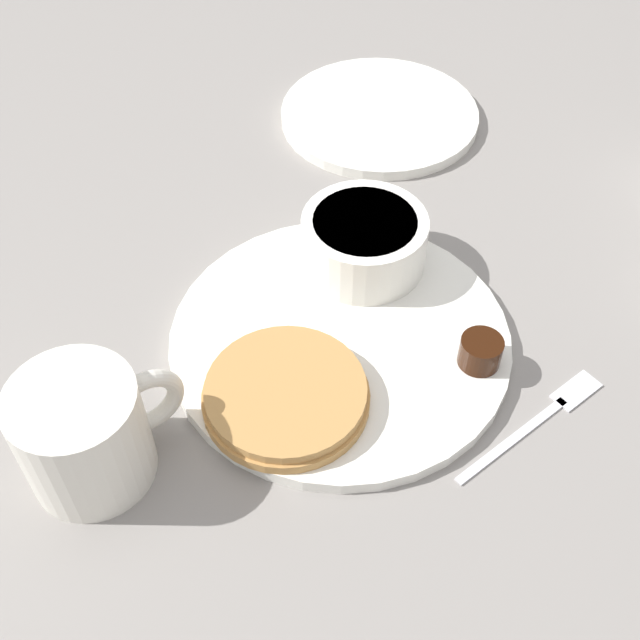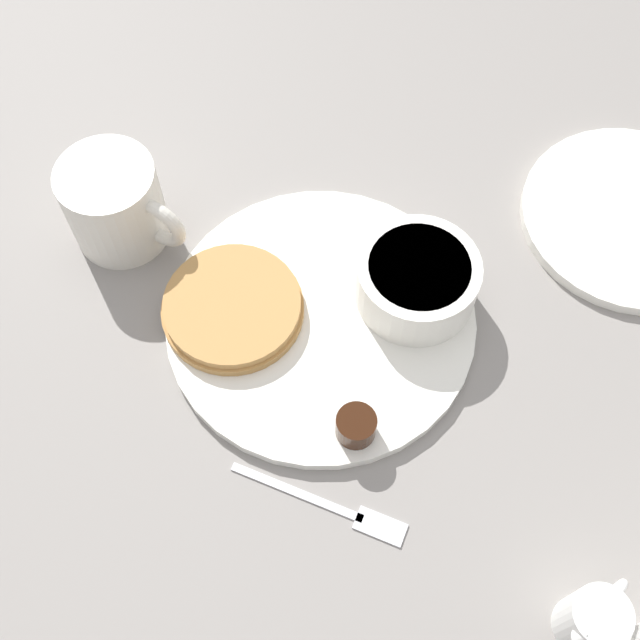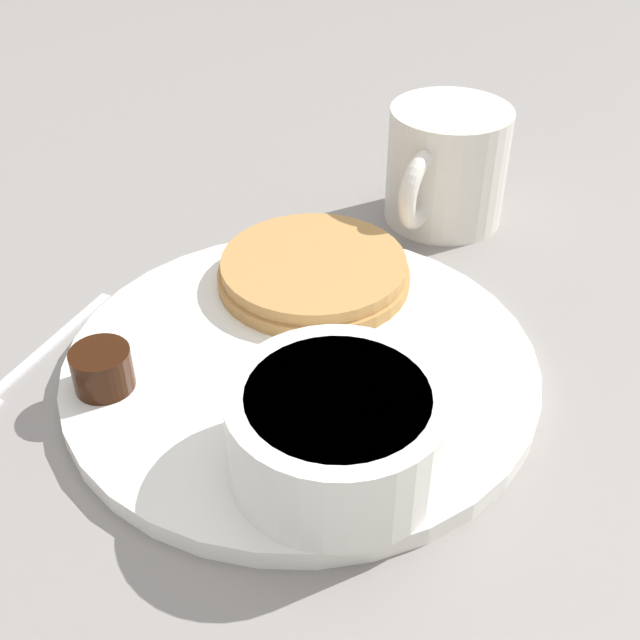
{
  "view_description": "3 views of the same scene",
  "coord_description": "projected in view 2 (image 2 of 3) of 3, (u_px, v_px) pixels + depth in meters",
  "views": [
    {
      "loc": [
        0.35,
        -0.25,
        0.52
      ],
      "look_at": [
        -0.0,
        -0.02,
        0.04
      ],
      "focal_mm": 45.0,
      "sensor_mm": 36.0,
      "label": 1
    },
    {
      "loc": [
        0.31,
        0.16,
        0.66
      ],
      "look_at": [
        0.02,
        0.01,
        0.04
      ],
      "focal_mm": 45.0,
      "sensor_mm": 36.0,
      "label": 2
    },
    {
      "loc": [
        -0.19,
        0.32,
        0.32
      ],
      "look_at": [
        -0.01,
        0.0,
        0.05
      ],
      "focal_mm": 45.0,
      "sensor_mm": 36.0,
      "label": 3
    }
  ],
  "objects": [
    {
      "name": "ground_plane",
      "position": [
        321.0,
        322.0,
        0.74
      ],
      "size": [
        4.0,
        4.0,
        0.0
      ],
      "primitive_type": "plane",
      "color": "gray"
    },
    {
      "name": "coffee_mug",
      "position": [
        116.0,
        206.0,
        0.75
      ],
      "size": [
        0.09,
        0.12,
        0.09
      ],
      "color": "silver",
      "rests_on": "ground_plane"
    },
    {
      "name": "pancake_stack",
      "position": [
        232.0,
        307.0,
        0.72
      ],
      "size": [
        0.13,
        0.13,
        0.02
      ],
      "color": "#B78447",
      "rests_on": "plate"
    },
    {
      "name": "syrup_cup",
      "position": [
        356.0,
        426.0,
        0.67
      ],
      "size": [
        0.03,
        0.03,
        0.02
      ],
      "color": "black",
      "rests_on": "plate"
    },
    {
      "name": "fork",
      "position": [
        338.0,
        509.0,
        0.66
      ],
      "size": [
        0.03,
        0.15,
        0.0
      ],
      "color": "silver",
      "rests_on": "ground_plane"
    },
    {
      "name": "bowl",
      "position": [
        417.0,
        279.0,
        0.72
      ],
      "size": [
        0.11,
        0.11,
        0.05
      ],
      "color": "white",
      "rests_on": "plate"
    },
    {
      "name": "butter_ramekin",
      "position": [
        440.0,
        297.0,
        0.72
      ],
      "size": [
        0.05,
        0.05,
        0.04
      ],
      "color": "white",
      "rests_on": "plate"
    },
    {
      "name": "plate",
      "position": [
        321.0,
        319.0,
        0.74
      ],
      "size": [
        0.28,
        0.28,
        0.01
      ],
      "color": "white",
      "rests_on": "ground_plane"
    },
    {
      "name": "far_plate",
      "position": [
        632.0,
        217.0,
        0.79
      ],
      "size": [
        0.22,
        0.22,
        0.01
      ],
      "color": "white",
      "rests_on": "ground_plane"
    },
    {
      "name": "creamer_pitcher_near",
      "position": [
        592.0,
        619.0,
        0.59
      ],
      "size": [
        0.07,
        0.04,
        0.06
      ],
      "color": "white",
      "rests_on": "ground_plane"
    }
  ]
}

